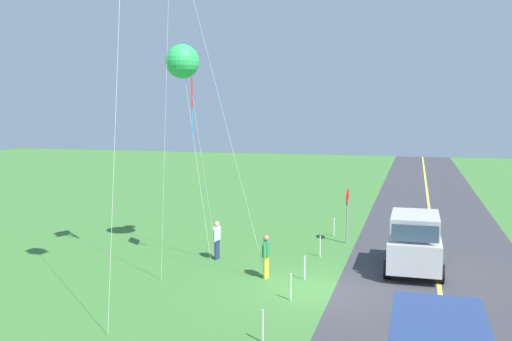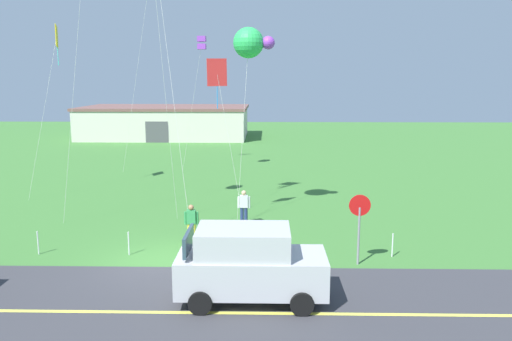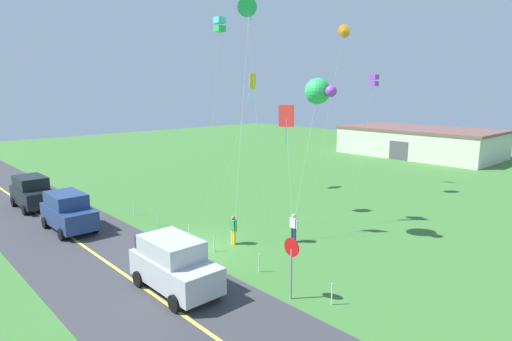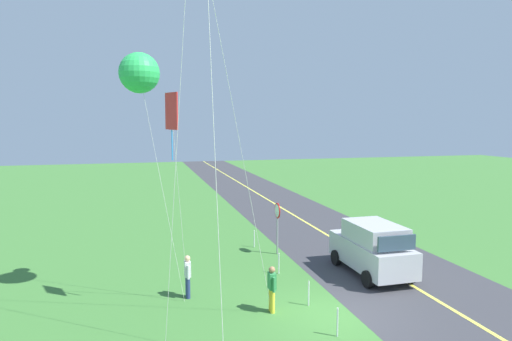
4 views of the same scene
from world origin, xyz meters
name	(u,v)px [view 4 (image 4 of 4)]	position (x,y,z in m)	size (l,w,h in m)	color
ground_plane	(339,316)	(0.00, 0.00, -0.05)	(120.00, 120.00, 0.10)	#3D7533
asphalt_road	(441,302)	(0.00, -4.00, 0.00)	(120.00, 7.00, 0.00)	#38383D
road_centre_stripe	(441,302)	(0.00, -4.00, 0.01)	(120.00, 0.16, 0.00)	#E5E04C
car_suv_foreground	(372,248)	(3.33, -3.13, 1.15)	(4.40, 2.12, 2.24)	#B7B7BC
stop_sign	(277,218)	(7.11, -0.10, 1.80)	(0.76, 0.08, 2.56)	gray
person_adult_near	(272,288)	(0.83, 2.11, 0.86)	(0.58, 0.22, 1.60)	yellow
person_adult_companion	(188,275)	(2.82, 4.75, 0.86)	(0.58, 0.22, 1.60)	navy
kite_blue_mid	(172,115)	(1.64, 5.29, 6.70)	(1.64, 0.73, 7.43)	silver
kite_cyan_top	(139,73)	(3.05, 6.27, 8.16)	(1.90, 2.07, 8.86)	silver
fence_post_2	(337,322)	(-1.34, 0.70, 0.45)	(0.05, 0.05, 0.90)	silver
fence_post_3	(309,293)	(0.99, 0.70, 0.45)	(0.05, 0.05, 0.90)	silver
fence_post_4	(279,263)	(4.40, 0.70, 0.45)	(0.05, 0.05, 0.90)	silver
fence_post_5	(254,239)	(8.53, 0.70, 0.45)	(0.05, 0.05, 0.90)	silver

